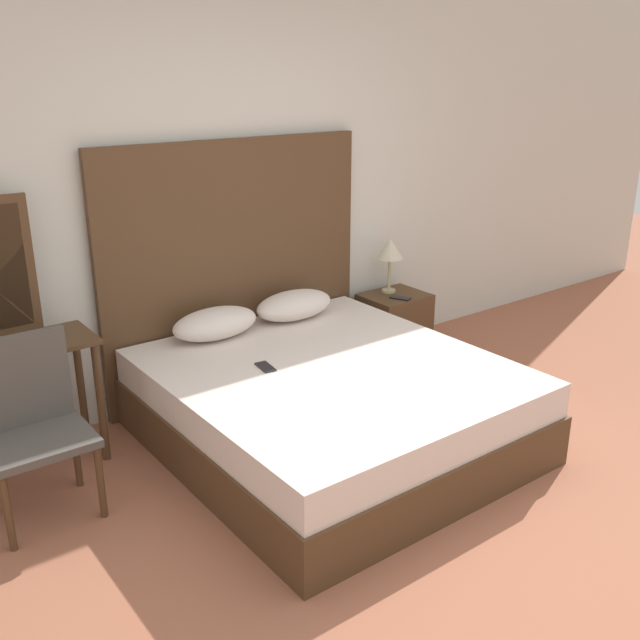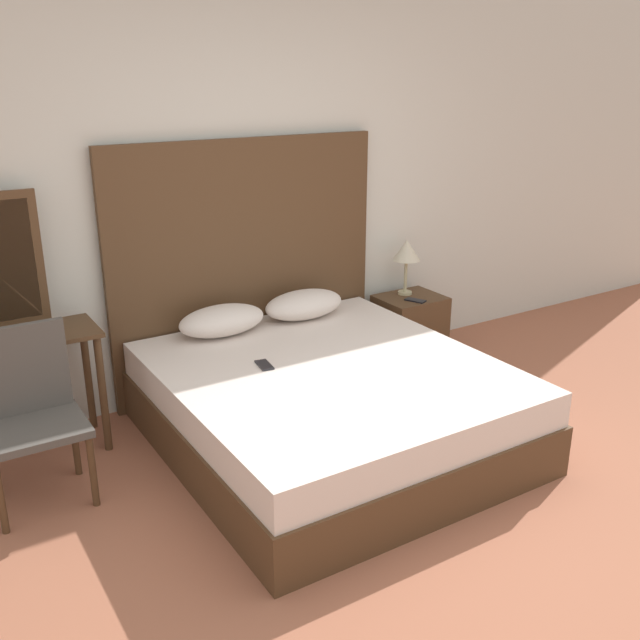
{
  "view_description": "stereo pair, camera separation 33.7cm",
  "coord_description": "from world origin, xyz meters",
  "views": [
    {
      "loc": [
        -2.25,
        -1.77,
        2.11
      ],
      "look_at": [
        0.05,
        1.28,
        0.74
      ],
      "focal_mm": 40.0,
      "sensor_mm": 36.0,
      "label": 1
    },
    {
      "loc": [
        -1.98,
        -1.96,
        2.11
      ],
      "look_at": [
        0.05,
        1.28,
        0.74
      ],
      "focal_mm": 40.0,
      "sensor_mm": 36.0,
      "label": 2
    }
  ],
  "objects": [
    {
      "name": "ground_plane",
      "position": [
        0.0,
        0.0,
        0.0
      ],
      "size": [
        16.0,
        16.0,
        0.0
      ],
      "primitive_type": "plane",
      "color": "#9E5B42"
    },
    {
      "name": "phone_on_nightstand",
      "position": [
        1.26,
        1.89,
        0.49
      ],
      "size": [
        0.12,
        0.17,
        0.01
      ],
      "color": "black",
      "rests_on": "nightstand"
    },
    {
      "name": "phone_on_bed",
      "position": [
        -0.26,
        1.39,
        0.5
      ],
      "size": [
        0.09,
        0.16,
        0.01
      ],
      "color": "#232328",
      "rests_on": "bed"
    },
    {
      "name": "nightstand",
      "position": [
        1.29,
        1.98,
        0.24
      ],
      "size": [
        0.47,
        0.39,
        0.48
      ],
      "color": "#4C331E",
      "rests_on": "ground_plane"
    },
    {
      "name": "headboard",
      "position": [
        0.05,
        2.21,
        0.84
      ],
      "size": [
        1.91,
        0.05,
        1.69
      ],
      "color": "#4C331E",
      "rests_on": "ground_plane"
    },
    {
      "name": "chair",
      "position": [
        -1.51,
        1.53,
        0.51
      ],
      "size": [
        0.49,
        0.41,
        0.9
      ],
      "color": "#4C4742",
      "rests_on": "ground_plane"
    },
    {
      "name": "bed",
      "position": [
        0.05,
        1.18,
        0.24
      ],
      "size": [
        1.82,
        1.99,
        0.49
      ],
      "color": "#4C331E",
      "rests_on": "ground_plane"
    },
    {
      "name": "pillow_left",
      "position": [
        -0.25,
        1.97,
        0.59
      ],
      "size": [
        0.57,
        0.31,
        0.19
      ],
      "color": "silver",
      "rests_on": "bed"
    },
    {
      "name": "table_lamp",
      "position": [
        1.3,
        2.06,
        0.81
      ],
      "size": [
        0.21,
        0.21,
        0.42
      ],
      "color": "tan",
      "rests_on": "nightstand"
    },
    {
      "name": "pillow_right",
      "position": [
        0.36,
        1.97,
        0.59
      ],
      "size": [
        0.57,
        0.31,
        0.19
      ],
      "color": "silver",
      "rests_on": "bed"
    },
    {
      "name": "wall_back",
      "position": [
        0.0,
        2.28,
        1.35
      ],
      "size": [
        10.0,
        0.06,
        2.7
      ],
      "color": "silver",
      "rests_on": "ground_plane"
    }
  ]
}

